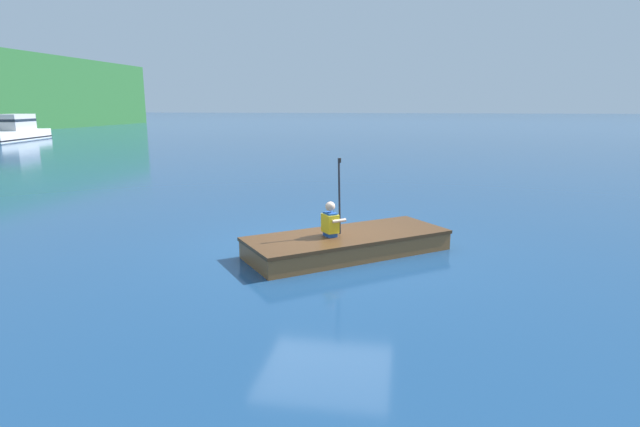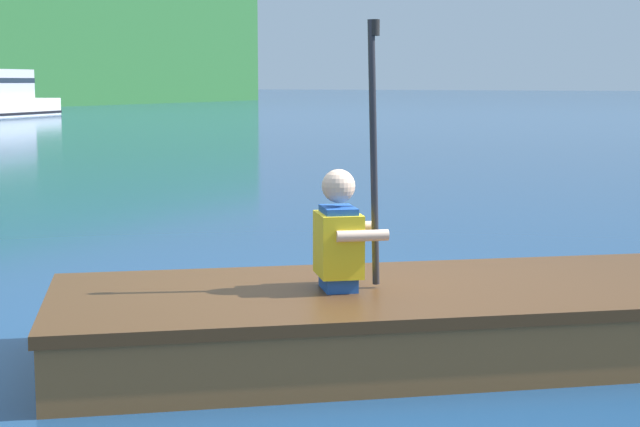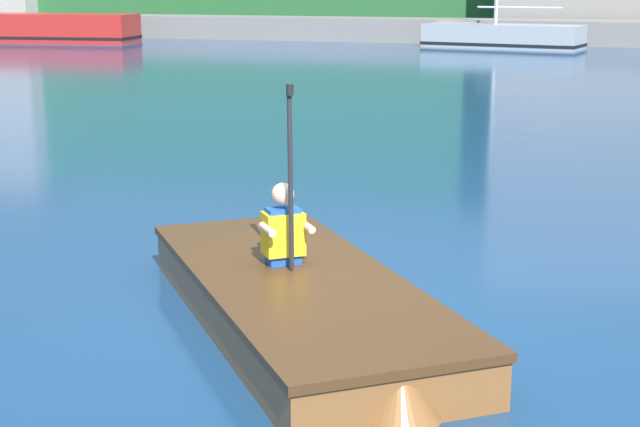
# 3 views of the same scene
# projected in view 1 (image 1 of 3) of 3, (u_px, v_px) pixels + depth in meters

# --- Properties ---
(ground_plane) EXTENTS (300.00, 300.00, 0.00)m
(ground_plane) POSITION_uv_depth(u_px,v_px,m) (327.00, 249.00, 9.21)
(ground_plane) COLOR navy
(moored_boat_dock_center_far) EXTENTS (7.19, 3.47, 1.91)m
(moored_boat_dock_center_far) POSITION_uv_depth(u_px,v_px,m) (14.00, 131.00, 37.34)
(moored_boat_dock_center_far) COLOR white
(moored_boat_dock_center_far) RESTS_ON ground
(rowboat_foreground) EXTENTS (3.30, 3.71, 0.36)m
(rowboat_foreground) POSITION_uv_depth(u_px,v_px,m) (350.00, 242.00, 8.91)
(rowboat_foreground) COLOR brown
(rowboat_foreground) RESTS_ON ground
(person_paddler) EXTENTS (0.45, 0.45, 1.35)m
(person_paddler) POSITION_uv_depth(u_px,v_px,m) (331.00, 220.00, 8.63)
(person_paddler) COLOR #1E4CA5
(person_paddler) RESTS_ON rowboat_foreground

